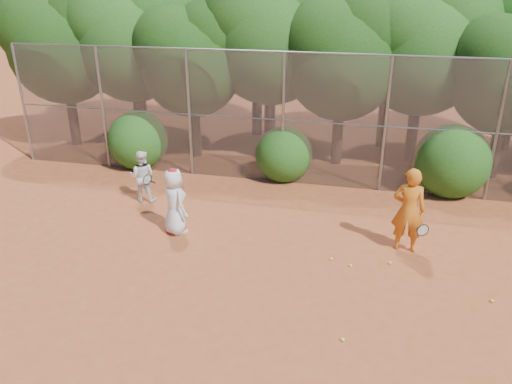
# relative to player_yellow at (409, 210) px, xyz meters

# --- Properties ---
(ground) EXTENTS (80.00, 80.00, 0.00)m
(ground) POSITION_rel_player_yellow_xyz_m (-2.62, -2.46, -1.03)
(ground) COLOR #9B4723
(ground) RESTS_ON ground
(fence_back) EXTENTS (20.05, 0.09, 4.03)m
(fence_back) POSITION_rel_player_yellow_xyz_m (-2.74, 3.54, 1.03)
(fence_back) COLOR gray
(fence_back) RESTS_ON ground
(tree_0) EXTENTS (4.38, 3.81, 6.00)m
(tree_0) POSITION_rel_player_yellow_xyz_m (-12.07, 5.58, 2.91)
(tree_0) COLOR black
(tree_0) RESTS_ON ground
(tree_1) EXTENTS (4.64, 4.03, 6.35)m
(tree_1) POSITION_rel_player_yellow_xyz_m (-9.56, 6.08, 3.14)
(tree_1) COLOR black
(tree_1) RESTS_ON ground
(tree_2) EXTENTS (3.99, 3.47, 5.47)m
(tree_2) POSITION_rel_player_yellow_xyz_m (-7.07, 5.38, 2.56)
(tree_2) COLOR black
(tree_2) RESTS_ON ground
(tree_3) EXTENTS (4.89, 4.26, 6.70)m
(tree_3) POSITION_rel_player_yellow_xyz_m (-4.56, 6.39, 3.37)
(tree_3) COLOR black
(tree_3) RESTS_ON ground
(tree_4) EXTENTS (4.19, 3.64, 5.73)m
(tree_4) POSITION_rel_player_yellow_xyz_m (-2.07, 5.78, 2.73)
(tree_4) COLOR black
(tree_4) RESTS_ON ground
(tree_5) EXTENTS (4.51, 3.92, 6.17)m
(tree_5) POSITION_rel_player_yellow_xyz_m (0.44, 6.58, 3.02)
(tree_5) COLOR black
(tree_5) RESTS_ON ground
(tree_9) EXTENTS (4.83, 4.20, 6.62)m
(tree_9) POSITION_rel_player_yellow_xyz_m (-10.56, 8.39, 3.31)
(tree_9) COLOR black
(tree_9) RESTS_ON ground
(tree_10) EXTENTS (5.15, 4.48, 7.06)m
(tree_10) POSITION_rel_player_yellow_xyz_m (-5.56, 8.59, 3.60)
(tree_10) COLOR black
(tree_10) RESTS_ON ground
(tree_11) EXTENTS (4.64, 4.03, 6.35)m
(tree_11) POSITION_rel_player_yellow_xyz_m (-0.56, 8.18, 3.14)
(tree_11) COLOR black
(tree_11) RESTS_ON ground
(bush_0) EXTENTS (2.00, 2.00, 2.00)m
(bush_0) POSITION_rel_player_yellow_xyz_m (-8.62, 3.84, -0.03)
(bush_0) COLOR #1B4B12
(bush_0) RESTS_ON ground
(bush_1) EXTENTS (1.80, 1.80, 1.80)m
(bush_1) POSITION_rel_player_yellow_xyz_m (-3.62, 3.84, -0.13)
(bush_1) COLOR #1B4B12
(bush_1) RESTS_ON ground
(bush_2) EXTENTS (2.20, 2.20, 2.20)m
(bush_2) POSITION_rel_player_yellow_xyz_m (1.38, 3.84, 0.07)
(bush_2) COLOR #1B4B12
(bush_2) RESTS_ON ground
(player_yellow) EXTENTS (0.88, 0.53, 2.05)m
(player_yellow) POSITION_rel_player_yellow_xyz_m (0.00, 0.00, 0.00)
(player_yellow) COLOR orange
(player_yellow) RESTS_ON ground
(player_teen) EXTENTS (0.98, 0.95, 1.72)m
(player_teen) POSITION_rel_player_yellow_xyz_m (-5.58, -0.44, -0.17)
(player_teen) COLOR white
(player_teen) RESTS_ON ground
(player_white) EXTENTS (0.88, 0.77, 1.51)m
(player_white) POSITION_rel_player_yellow_xyz_m (-7.22, 1.17, -0.27)
(player_white) COLOR white
(player_white) RESTS_ON ground
(ball_0) EXTENTS (0.07, 0.07, 0.07)m
(ball_0) POSITION_rel_player_yellow_xyz_m (-1.18, -1.10, -0.99)
(ball_0) COLOR #D3E629
(ball_0) RESTS_ON ground
(ball_1) EXTENTS (0.07, 0.07, 0.07)m
(ball_1) POSITION_rel_player_yellow_xyz_m (-0.32, -0.78, -0.99)
(ball_1) COLOR #D3E629
(ball_1) RESTS_ON ground
(ball_2) EXTENTS (0.07, 0.07, 0.07)m
(ball_2) POSITION_rel_player_yellow_xyz_m (-1.15, -3.65, -0.99)
(ball_2) COLOR #D3E629
(ball_2) RESTS_ON ground
(ball_3) EXTENTS (0.07, 0.07, 0.07)m
(ball_3) POSITION_rel_player_yellow_xyz_m (1.65, -1.79, -0.99)
(ball_3) COLOR #D3E629
(ball_3) RESTS_ON ground
(ball_4) EXTENTS (0.07, 0.07, 0.07)m
(ball_4) POSITION_rel_player_yellow_xyz_m (-1.63, -0.91, -0.99)
(ball_4) COLOR #D3E629
(ball_4) RESTS_ON ground
(ball_5) EXTENTS (0.07, 0.07, 0.07)m
(ball_5) POSITION_rel_player_yellow_xyz_m (0.27, 2.03, -0.99)
(ball_5) COLOR #D3E629
(ball_5) RESTS_ON ground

